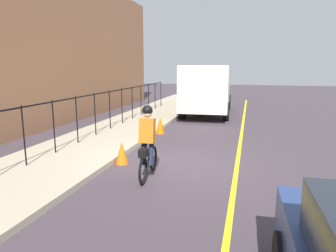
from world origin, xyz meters
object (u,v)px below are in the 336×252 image
Objects in this scene: cyclist_lead at (147,142)px; traffic_cone_near at (122,152)px; traffic_cone_far at (160,125)px; box_truck_background at (208,88)px.

cyclist_lead is 1.53m from traffic_cone_near.
traffic_cone_far is (5.09, 1.16, -0.56)m from cyclist_lead.
traffic_cone_near is at bearing -178.91° from traffic_cone_far.
cyclist_lead is 2.80× the size of traffic_cone_near.
box_truck_background is at bearing -4.51° from cyclist_lead.
cyclist_lead is 5.25m from traffic_cone_far.
cyclist_lead reaches higher than traffic_cone_near.
traffic_cone_far reaches higher than traffic_cone_near.
traffic_cone_near is at bearing 45.68° from cyclist_lead.
box_truck_background reaches higher than traffic_cone_near.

